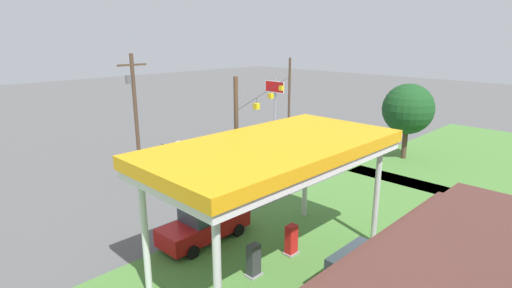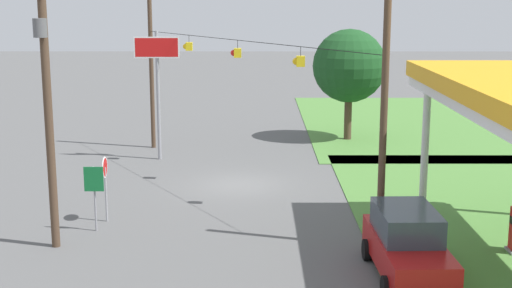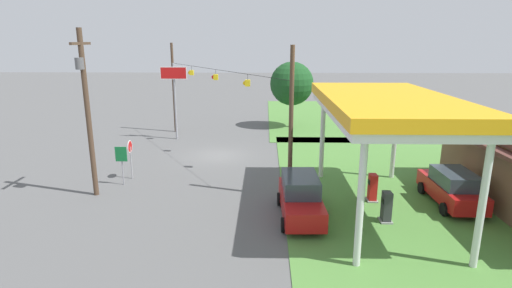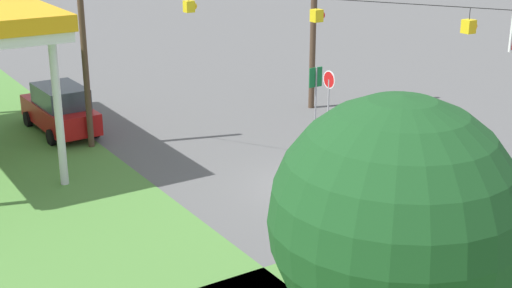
{
  "view_description": "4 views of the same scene",
  "coord_description": "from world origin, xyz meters",
  "px_view_note": "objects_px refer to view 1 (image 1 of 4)",
  "views": [
    {
      "loc": [
        22.33,
        20.56,
        10.38
      ],
      "look_at": [
        3.23,
        1.61,
        3.06
      ],
      "focal_mm": 28.0,
      "sensor_mm": 36.0,
      "label": 1
    },
    {
      "loc": [
        31.13,
        0.88,
        8.35
      ],
      "look_at": [
        4.73,
        0.81,
        2.87
      ],
      "focal_mm": 50.0,
      "sensor_mm": 36.0,
      "label": 2
    },
    {
      "loc": [
        29.18,
        3.62,
        8.55
      ],
      "look_at": [
        2.75,
        2.99,
        1.65
      ],
      "focal_mm": 28.0,
      "sensor_mm": 36.0,
      "label": 3
    },
    {
      "loc": [
        -18.35,
        14.01,
        9.43
      ],
      "look_at": [
        1.86,
        1.13,
        1.24
      ],
      "focal_mm": 50.0,
      "sensor_mm": 36.0,
      "label": 4
    }
  ],
  "objects_px": {
    "stop_sign_overhead": "(275,98)",
    "fuel_pump_far": "(254,261)",
    "route_sign": "(165,153)",
    "car_at_pumps_rear": "(362,273)",
    "car_at_pumps_front": "(206,222)",
    "fuel_pump_near": "(291,241)",
    "gas_station_canopy": "(275,153)",
    "utility_pole_main": "(135,110)",
    "tree_west_verge": "(408,109)",
    "stop_sign_roadside": "(179,149)"
  },
  "relations": [
    {
      "from": "car_at_pumps_rear",
      "to": "route_sign",
      "type": "relative_size",
      "value": 2.0
    },
    {
      "from": "gas_station_canopy",
      "to": "stop_sign_overhead",
      "type": "distance_m",
      "value": 20.45
    },
    {
      "from": "route_sign",
      "to": "car_at_pumps_rear",
      "type": "bearing_deg",
      "value": 81.98
    },
    {
      "from": "utility_pole_main",
      "to": "car_at_pumps_rear",
      "type": "bearing_deg",
      "value": 87.23
    },
    {
      "from": "stop_sign_overhead",
      "to": "route_sign",
      "type": "height_order",
      "value": "stop_sign_overhead"
    },
    {
      "from": "gas_station_canopy",
      "to": "stop_sign_roadside",
      "type": "relative_size",
      "value": 4.72
    },
    {
      "from": "car_at_pumps_front",
      "to": "stop_sign_overhead",
      "type": "distance_m",
      "value": 18.95
    },
    {
      "from": "car_at_pumps_rear",
      "to": "route_sign",
      "type": "bearing_deg",
      "value": 81.89
    },
    {
      "from": "car_at_pumps_front",
      "to": "stop_sign_roadside",
      "type": "relative_size",
      "value": 2.0
    },
    {
      "from": "fuel_pump_near",
      "to": "car_at_pumps_front",
      "type": "height_order",
      "value": "car_at_pumps_front"
    },
    {
      "from": "car_at_pumps_front",
      "to": "stop_sign_overhead",
      "type": "relative_size",
      "value": 0.75
    },
    {
      "from": "tree_west_verge",
      "to": "car_at_pumps_rear",
      "type": "bearing_deg",
      "value": 20.58
    },
    {
      "from": "gas_station_canopy",
      "to": "car_at_pumps_rear",
      "type": "relative_size",
      "value": 2.45
    },
    {
      "from": "fuel_pump_near",
      "to": "fuel_pump_far",
      "type": "xyz_separation_m",
      "value": [
        2.59,
        0.0,
        0.0
      ]
    },
    {
      "from": "gas_station_canopy",
      "to": "car_at_pumps_front",
      "type": "height_order",
      "value": "gas_station_canopy"
    },
    {
      "from": "stop_sign_roadside",
      "to": "stop_sign_overhead",
      "type": "height_order",
      "value": "stop_sign_overhead"
    },
    {
      "from": "car_at_pumps_front",
      "to": "tree_west_verge",
      "type": "xyz_separation_m",
      "value": [
        -21.17,
        0.84,
        3.32
      ]
    },
    {
      "from": "gas_station_canopy",
      "to": "car_at_pumps_rear",
      "type": "bearing_deg",
      "value": 102.61
    },
    {
      "from": "gas_station_canopy",
      "to": "fuel_pump_far",
      "type": "xyz_separation_m",
      "value": [
        1.29,
        -0.0,
        -4.73
      ]
    },
    {
      "from": "route_sign",
      "to": "tree_west_verge",
      "type": "height_order",
      "value": "tree_west_verge"
    },
    {
      "from": "fuel_pump_far",
      "to": "car_at_pumps_front",
      "type": "bearing_deg",
      "value": -97.76
    },
    {
      "from": "fuel_pump_near",
      "to": "stop_sign_roadside",
      "type": "height_order",
      "value": "stop_sign_roadside"
    },
    {
      "from": "stop_sign_roadside",
      "to": "stop_sign_overhead",
      "type": "bearing_deg",
      "value": -3.18
    },
    {
      "from": "gas_station_canopy",
      "to": "fuel_pump_near",
      "type": "bearing_deg",
      "value": -179.93
    },
    {
      "from": "route_sign",
      "to": "stop_sign_overhead",
      "type": "bearing_deg",
      "value": 176.35
    },
    {
      "from": "fuel_pump_far",
      "to": "utility_pole_main",
      "type": "xyz_separation_m",
      "value": [
        -3.15,
        -15.46,
        4.41
      ]
    },
    {
      "from": "gas_station_canopy",
      "to": "tree_west_verge",
      "type": "distance_m",
      "value": 20.72
    },
    {
      "from": "stop_sign_overhead",
      "to": "fuel_pump_far",
      "type": "bearing_deg",
      "value": 39.82
    },
    {
      "from": "utility_pole_main",
      "to": "tree_west_verge",
      "type": "bearing_deg",
      "value": 146.68
    },
    {
      "from": "fuel_pump_far",
      "to": "route_sign",
      "type": "distance_m",
      "value": 15.27
    },
    {
      "from": "fuel_pump_near",
      "to": "utility_pole_main",
      "type": "relative_size",
      "value": 0.17
    },
    {
      "from": "gas_station_canopy",
      "to": "car_at_pumps_front",
      "type": "distance_m",
      "value": 6.06
    },
    {
      "from": "utility_pole_main",
      "to": "fuel_pump_near",
      "type": "bearing_deg",
      "value": 87.91
    },
    {
      "from": "fuel_pump_far",
      "to": "utility_pole_main",
      "type": "distance_m",
      "value": 16.38
    },
    {
      "from": "car_at_pumps_front",
      "to": "route_sign",
      "type": "xyz_separation_m",
      "value": [
        -4.26,
        -10.37,
        0.66
      ]
    },
    {
      "from": "gas_station_canopy",
      "to": "stop_sign_overhead",
      "type": "relative_size",
      "value": 1.77
    },
    {
      "from": "fuel_pump_near",
      "to": "fuel_pump_far",
      "type": "distance_m",
      "value": 2.59
    },
    {
      "from": "gas_station_canopy",
      "to": "utility_pole_main",
      "type": "relative_size",
      "value": 1.29
    },
    {
      "from": "route_sign",
      "to": "utility_pole_main",
      "type": "distance_m",
      "value": 3.95
    },
    {
      "from": "fuel_pump_far",
      "to": "stop_sign_overhead",
      "type": "height_order",
      "value": "stop_sign_overhead"
    },
    {
      "from": "fuel_pump_far",
      "to": "route_sign",
      "type": "height_order",
      "value": "route_sign"
    },
    {
      "from": "stop_sign_roadside",
      "to": "tree_west_verge",
      "type": "height_order",
      "value": "tree_west_verge"
    },
    {
      "from": "car_at_pumps_front",
      "to": "route_sign",
      "type": "relative_size",
      "value": 2.09
    },
    {
      "from": "fuel_pump_near",
      "to": "stop_sign_overhead",
      "type": "height_order",
      "value": "stop_sign_overhead"
    },
    {
      "from": "fuel_pump_far",
      "to": "tree_west_verge",
      "type": "distance_m",
      "value": 22.26
    },
    {
      "from": "stop_sign_overhead",
      "to": "tree_west_verge",
      "type": "relative_size",
      "value": 1.02
    },
    {
      "from": "fuel_pump_far",
      "to": "stop_sign_roadside",
      "type": "height_order",
      "value": "stop_sign_roadside"
    },
    {
      "from": "fuel_pump_near",
      "to": "route_sign",
      "type": "distance_m",
      "value": 14.66
    },
    {
      "from": "route_sign",
      "to": "gas_station_canopy",
      "type": "bearing_deg",
      "value": 76.3
    },
    {
      "from": "car_at_pumps_rear",
      "to": "route_sign",
      "type": "xyz_separation_m",
      "value": [
        -2.61,
        -18.54,
        0.72
      ]
    }
  ]
}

